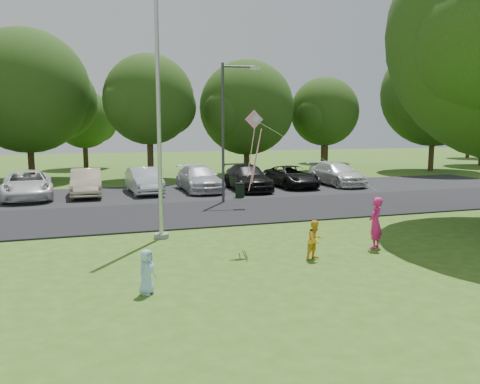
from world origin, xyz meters
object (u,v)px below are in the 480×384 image
object	(u,v)px
child_yellow	(315,240)
child_blue	(147,272)
kite	(257,135)
woman	(375,223)
flagpole	(159,113)
trash_can	(240,191)
street_lamp	(228,120)

from	to	relation	value
child_yellow	child_blue	xyz separation A→B (m)	(-4.87, -1.37, -0.05)
child_yellow	child_blue	distance (m)	5.06
child_blue	kite	distance (m)	5.76
woman	child_blue	bearing A→B (deg)	-23.05
flagpole	woman	bearing A→B (deg)	-28.98
woman	child_yellow	size ratio (longest dim) A/B	1.43
trash_can	child_blue	distance (m)	14.36
child_yellow	woman	bearing A→B (deg)	-9.83
flagpole	child_yellow	xyz separation A→B (m)	(3.77, -3.87, -3.61)
trash_can	child_yellow	world-z (taller)	child_yellow
flagpole	street_lamp	xyz separation A→B (m)	(4.25, 6.33, -0.12)
child_blue	kite	size ratio (longest dim) A/B	0.27
trash_can	child_blue	bearing A→B (deg)	-116.27
kite	street_lamp	bearing A→B (deg)	81.18
street_lamp	child_yellow	distance (m)	10.79
trash_can	child_yellow	xyz separation A→B (m)	(-1.48, -11.51, 0.15)
street_lamp	child_blue	size ratio (longest dim) A/B	6.60
child_yellow	flagpole	bearing A→B (deg)	112.08
woman	kite	xyz separation A→B (m)	(-3.42, 1.33, 2.67)
trash_can	kite	bearing A→B (deg)	-105.02
street_lamp	kite	size ratio (longest dim) A/B	1.79
child_blue	kite	xyz separation A→B (m)	(3.76, 3.20, 2.96)
flagpole	child_yellow	size ratio (longest dim) A/B	8.93
flagpole	street_lamp	bearing A→B (deg)	56.11
woman	child_yellow	distance (m)	2.37
child_yellow	child_blue	size ratio (longest dim) A/B	1.10
street_lamp	trash_can	bearing A→B (deg)	61.05
street_lamp	woman	bearing A→B (deg)	-70.66
flagpole	kite	xyz separation A→B (m)	(2.66, -2.04, -0.69)
woman	child_blue	distance (m)	7.43
woman	child_blue	xyz separation A→B (m)	(-7.18, -1.88, -0.29)
street_lamp	child_yellow	world-z (taller)	street_lamp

